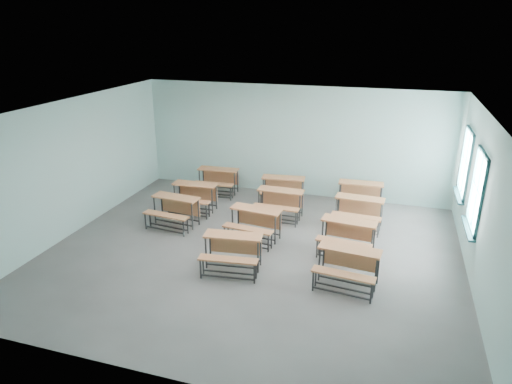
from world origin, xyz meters
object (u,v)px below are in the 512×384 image
desk_unit_r1c0 (174,207)px  desk_unit_r2c0 (194,193)px  desk_unit_r0c1 (232,248)px  desk_unit_r1c1 (254,220)px  desk_unit_r2c1 (280,200)px  desk_unit_r2c2 (359,208)px  desk_unit_r3c2 (360,192)px  desk_unit_r3c0 (217,178)px  desk_unit_r0c2 (348,262)px  desk_unit_r3c1 (283,187)px  desk_unit_r1c2 (348,232)px

desk_unit_r1c0 → desk_unit_r2c0: same height
desk_unit_r0c1 → desk_unit_r1c1: bearing=82.4°
desk_unit_r2c1 → desk_unit_r2c2: 2.02m
desk_unit_r3c2 → desk_unit_r1c1: bearing=-133.0°
desk_unit_r1c0 → desk_unit_r3c0: 2.47m
desk_unit_r2c0 → desk_unit_r2c2: bearing=2.6°
desk_unit_r0c1 → desk_unit_r0c2: 2.35m
desk_unit_r1c1 → desk_unit_r2c2: bearing=39.0°
desk_unit_r2c1 → desk_unit_r2c2: size_ratio=0.97×
desk_unit_r1c1 → desk_unit_r3c2: (2.21, 2.61, 0.00)m
desk_unit_r1c1 → desk_unit_r2c2: same height
desk_unit_r2c0 → desk_unit_r2c1: bearing=4.7°
desk_unit_r2c2 → desk_unit_r3c2: bearing=96.5°
desk_unit_r2c0 → desk_unit_r3c1: bearing=28.8°
desk_unit_r1c1 → desk_unit_r3c2: bearing=56.3°
desk_unit_r0c2 → desk_unit_r1c1: 2.70m
desk_unit_r3c2 → desk_unit_r2c2: bearing=-89.7°
desk_unit_r1c2 → desk_unit_r3c1: (-2.09, 2.46, 0.00)m
desk_unit_r0c2 → desk_unit_r2c2: size_ratio=1.02×
desk_unit_r2c0 → desk_unit_r2c1: same height
desk_unit_r0c1 → desk_unit_r1c1: size_ratio=1.00×
desk_unit_r0c1 → desk_unit_r3c0: bearing=108.7°
desk_unit_r2c1 → desk_unit_r3c1: same height
desk_unit_r3c0 → desk_unit_r3c1: bearing=-8.3°
desk_unit_r1c1 → desk_unit_r0c1: bearing=-84.0°
desk_unit_r0c2 → desk_unit_r3c2: size_ratio=1.03×
desk_unit_r2c1 → desk_unit_r2c2: same height
desk_unit_r3c2 → desk_unit_r1c0: bearing=-153.3°
desk_unit_r2c2 → desk_unit_r3c0: same height
desk_unit_r0c2 → desk_unit_r0c1: bearing=-171.7°
desk_unit_r1c2 → desk_unit_r3c0: same height
desk_unit_r0c1 → desk_unit_r2c1: same height
desk_unit_r1c0 → desk_unit_r2c0: bearing=92.3°
desk_unit_r1c2 → desk_unit_r3c1: size_ratio=0.99×
desk_unit_r0c2 → desk_unit_r2c1: same height
desk_unit_r0c1 → desk_unit_r2c1: bearing=77.8°
desk_unit_r1c0 → desk_unit_r2c1: size_ratio=1.05×
desk_unit_r1c1 → desk_unit_r2c2: size_ratio=1.03×
desk_unit_r2c0 → desk_unit_r0c2: bearing=-30.8°
desk_unit_r3c2 → desk_unit_r2c1: bearing=-151.3°
desk_unit_r2c1 → desk_unit_r3c0: (-2.22, 1.20, 0.00)m
desk_unit_r1c1 → desk_unit_r2c2: (2.27, 1.45, 0.00)m
desk_unit_r1c1 → desk_unit_r1c0: bearing=-177.3°
desk_unit_r0c2 → desk_unit_r2c0: size_ratio=1.05×
desk_unit_r2c2 → desk_unit_r1c1: bearing=-144.1°
desk_unit_r2c2 → desk_unit_r3c1: bearing=159.5°
desk_unit_r1c1 → desk_unit_r2c0: size_ratio=1.06×
desk_unit_r0c2 → desk_unit_r3c1: (-2.25, 3.79, 0.00)m
desk_unit_r1c0 → desk_unit_r2c2: 4.62m
desk_unit_r2c2 → desk_unit_r3c0: 4.40m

